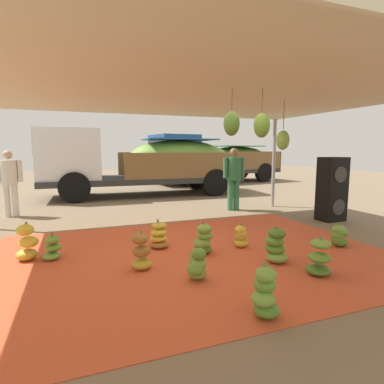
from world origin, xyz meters
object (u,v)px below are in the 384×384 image
(banana_bunch_9, at_px, (197,264))
(banana_bunch_2, at_px, (339,236))
(banana_bunch_6, at_px, (141,253))
(cargo_truck_main, at_px, (141,161))
(worker_0, at_px, (9,178))
(banana_bunch_10, at_px, (52,249))
(banana_bunch_0, at_px, (241,237))
(banana_bunch_5, at_px, (203,240))
(banana_bunch_1, at_px, (27,244))
(banana_bunch_7, at_px, (319,259))
(banana_bunch_4, at_px, (276,246))
(cargo_truck_far, at_px, (213,159))
(worker_1, at_px, (234,174))
(banana_bunch_3, at_px, (265,294))
(banana_bunch_8, at_px, (159,236))
(speaker_stack, at_px, (332,189))

(banana_bunch_9, bearing_deg, banana_bunch_2, 9.07)
(banana_bunch_6, xyz_separation_m, cargo_truck_main, (1.47, 7.34, 1.02))
(banana_bunch_9, xyz_separation_m, worker_0, (-3.02, 5.33, 0.77))
(banana_bunch_6, xyz_separation_m, banana_bunch_10, (-1.22, 0.88, -0.07))
(banana_bunch_6, relative_size, cargo_truck_main, 0.08)
(banana_bunch_0, relative_size, banana_bunch_5, 0.80)
(banana_bunch_1, distance_m, worker_0, 3.89)
(banana_bunch_7, xyz_separation_m, cargo_truck_main, (-0.76, 8.37, 1.04))
(banana_bunch_4, xyz_separation_m, banana_bunch_9, (-1.36, -0.20, -0.03))
(banana_bunch_9, relative_size, cargo_truck_far, 0.07)
(banana_bunch_5, bearing_deg, banana_bunch_7, -49.61)
(banana_bunch_5, height_order, banana_bunch_7, banana_bunch_7)
(banana_bunch_4, height_order, banana_bunch_6, banana_bunch_6)
(banana_bunch_10, distance_m, worker_1, 5.34)
(banana_bunch_9, height_order, banana_bunch_10, banana_bunch_9)
(banana_bunch_10, xyz_separation_m, worker_1, (4.56, 2.65, 0.84))
(cargo_truck_main, bearing_deg, banana_bunch_9, -96.14)
(banana_bunch_0, relative_size, cargo_truck_main, 0.06)
(banana_bunch_1, relative_size, banana_bunch_3, 1.05)
(banana_bunch_2, distance_m, banana_bunch_5, 2.45)
(banana_bunch_6, distance_m, cargo_truck_main, 7.55)
(banana_bunch_3, height_order, cargo_truck_far, cargo_truck_far)
(banana_bunch_7, height_order, banana_bunch_10, banana_bunch_7)
(banana_bunch_5, height_order, cargo_truck_main, cargo_truck_main)
(banana_bunch_6, bearing_deg, banana_bunch_8, 61.28)
(banana_bunch_1, bearing_deg, cargo_truck_far, 52.01)
(cargo_truck_far, xyz_separation_m, worker_1, (-2.53, -7.00, -0.20))
(banana_bunch_10, xyz_separation_m, cargo_truck_main, (2.69, 6.46, 1.09))
(banana_bunch_7, distance_m, banana_bunch_10, 3.95)
(banana_bunch_3, height_order, speaker_stack, speaker_stack)
(banana_bunch_7, relative_size, worker_1, 0.31)
(banana_bunch_5, xyz_separation_m, banana_bunch_6, (-1.09, -0.31, 0.01))
(banana_bunch_3, bearing_deg, worker_1, 65.26)
(banana_bunch_1, distance_m, banana_bunch_9, 2.71)
(speaker_stack, bearing_deg, banana_bunch_0, -159.96)
(banana_bunch_6, bearing_deg, banana_bunch_4, -11.74)
(banana_bunch_2, distance_m, speaker_stack, 2.29)
(banana_bunch_3, xyz_separation_m, banana_bunch_8, (-0.44, 2.60, -0.04))
(banana_bunch_0, relative_size, speaker_stack, 0.28)
(banana_bunch_8, bearing_deg, banana_bunch_6, -118.72)
(banana_bunch_2, height_order, banana_bunch_10, banana_bunch_10)
(banana_bunch_10, relative_size, cargo_truck_far, 0.06)
(cargo_truck_main, bearing_deg, banana_bunch_4, -86.25)
(banana_bunch_1, bearing_deg, banana_bunch_3, -47.19)
(banana_bunch_4, relative_size, banana_bunch_9, 1.19)
(banana_bunch_7, distance_m, worker_1, 4.76)
(banana_bunch_9, distance_m, banana_bunch_10, 2.36)
(banana_bunch_2, xyz_separation_m, cargo_truck_main, (-2.02, 7.48, 1.09))
(banana_bunch_4, bearing_deg, banana_bunch_8, 139.00)
(worker_0, bearing_deg, banana_bunch_2, -39.57)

